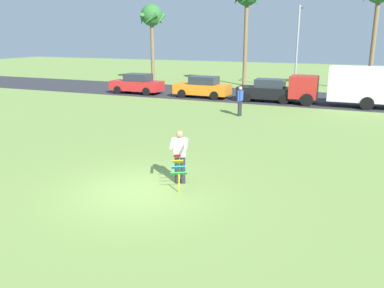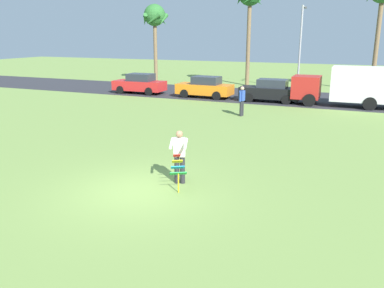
{
  "view_description": "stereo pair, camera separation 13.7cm",
  "coord_description": "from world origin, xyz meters",
  "px_view_note": "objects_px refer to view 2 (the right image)",
  "views": [
    {
      "loc": [
        5.92,
        -9.92,
        4.61
      ],
      "look_at": [
        0.9,
        2.15,
        1.05
      ],
      "focal_mm": 37.58,
      "sensor_mm": 36.0,
      "label": 1
    },
    {
      "loc": [
        6.05,
        -9.87,
        4.61
      ],
      "look_at": [
        0.9,
        2.15,
        1.05
      ],
      "focal_mm": 37.58,
      "sensor_mm": 36.0,
      "label": 2
    }
  ],
  "objects_px": {
    "parked_car_orange": "(205,87)",
    "streetlight_pole": "(301,42)",
    "parked_truck_red_cab": "(352,85)",
    "parked_car_red": "(140,84)",
    "parked_car_black": "(270,91)",
    "person_walker_near": "(242,100)",
    "person_kite_flyer": "(179,155)",
    "kite_held": "(178,168)",
    "palm_tree_left_near": "(155,18)"
  },
  "relations": [
    {
      "from": "person_kite_flyer",
      "to": "parked_car_orange",
      "type": "bearing_deg",
      "value": 108.89
    },
    {
      "from": "person_kite_flyer",
      "to": "streetlight_pole",
      "type": "xyz_separation_m",
      "value": [
        -0.18,
        24.74,
        3.05
      ]
    },
    {
      "from": "streetlight_pole",
      "to": "parked_car_red",
      "type": "bearing_deg",
      "value": -147.19
    },
    {
      "from": "person_walker_near",
      "to": "palm_tree_left_near",
      "type": "bearing_deg",
      "value": 133.26
    },
    {
      "from": "person_kite_flyer",
      "to": "parked_car_red",
      "type": "height_order",
      "value": "person_kite_flyer"
    },
    {
      "from": "parked_car_red",
      "to": "parked_car_orange",
      "type": "relative_size",
      "value": 1.0
    },
    {
      "from": "palm_tree_left_near",
      "to": "streetlight_pole",
      "type": "distance_m",
      "value": 14.48
    },
    {
      "from": "parked_truck_red_cab",
      "to": "palm_tree_left_near",
      "type": "xyz_separation_m",
      "value": [
        -18.86,
        8.12,
        4.78
      ]
    },
    {
      "from": "parked_car_orange",
      "to": "parked_car_black",
      "type": "relative_size",
      "value": 1.0
    },
    {
      "from": "parked_car_red",
      "to": "parked_truck_red_cab",
      "type": "bearing_deg",
      "value": -0.0
    },
    {
      "from": "parked_car_red",
      "to": "streetlight_pole",
      "type": "distance_m",
      "value": 14.0
    },
    {
      "from": "parked_car_red",
      "to": "parked_truck_red_cab",
      "type": "xyz_separation_m",
      "value": [
        16.01,
        -0.0,
        0.64
      ]
    },
    {
      "from": "parked_car_red",
      "to": "parked_car_black",
      "type": "relative_size",
      "value": 1.0
    },
    {
      "from": "parked_car_black",
      "to": "kite_held",
      "type": "bearing_deg",
      "value": -86.31
    },
    {
      "from": "parked_truck_red_cab",
      "to": "streetlight_pole",
      "type": "xyz_separation_m",
      "value": [
        -4.56,
        7.38,
        2.59
      ]
    },
    {
      "from": "kite_held",
      "to": "parked_car_black",
      "type": "height_order",
      "value": "parked_car_black"
    },
    {
      "from": "parked_car_black",
      "to": "parked_truck_red_cab",
      "type": "distance_m",
      "value": 5.37
    },
    {
      "from": "parked_car_black",
      "to": "person_walker_near",
      "type": "distance_m",
      "value": 5.87
    },
    {
      "from": "kite_held",
      "to": "person_walker_near",
      "type": "xyz_separation_m",
      "value": [
        -1.55,
        12.1,
        0.22
      ]
    },
    {
      "from": "person_kite_flyer",
      "to": "person_walker_near",
      "type": "relative_size",
      "value": 1.0
    },
    {
      "from": "parked_truck_red_cab",
      "to": "parked_car_orange",
      "type": "bearing_deg",
      "value": -180.0
    },
    {
      "from": "person_walker_near",
      "to": "parked_car_black",
      "type": "bearing_deg",
      "value": 86.19
    },
    {
      "from": "streetlight_pole",
      "to": "kite_held",
      "type": "bearing_deg",
      "value": -89.11
    },
    {
      "from": "person_kite_flyer",
      "to": "parked_car_black",
      "type": "xyz_separation_m",
      "value": [
        -0.94,
        17.36,
        -0.18
      ]
    },
    {
      "from": "parked_car_red",
      "to": "parked_car_black",
      "type": "xyz_separation_m",
      "value": [
        10.68,
        0.0,
        0.0
      ]
    },
    {
      "from": "kite_held",
      "to": "parked_truck_red_cab",
      "type": "bearing_deg",
      "value": 76.92
    },
    {
      "from": "parked_car_black",
      "to": "streetlight_pole",
      "type": "xyz_separation_m",
      "value": [
        0.77,
        7.38,
        3.22
      ]
    },
    {
      "from": "person_kite_flyer",
      "to": "parked_truck_red_cab",
      "type": "bearing_deg",
      "value": 75.82
    },
    {
      "from": "palm_tree_left_near",
      "to": "person_walker_near",
      "type": "distance_m",
      "value": 19.88
    },
    {
      "from": "person_kite_flyer",
      "to": "streetlight_pole",
      "type": "relative_size",
      "value": 0.25
    },
    {
      "from": "person_kite_flyer",
      "to": "palm_tree_left_near",
      "type": "bearing_deg",
      "value": 119.6
    },
    {
      "from": "kite_held",
      "to": "palm_tree_left_near",
      "type": "height_order",
      "value": "palm_tree_left_near"
    },
    {
      "from": "person_kite_flyer",
      "to": "parked_car_black",
      "type": "bearing_deg",
      "value": 93.1
    },
    {
      "from": "person_walker_near",
      "to": "person_kite_flyer",
      "type": "bearing_deg",
      "value": -83.4
    },
    {
      "from": "parked_car_black",
      "to": "parked_truck_red_cab",
      "type": "xyz_separation_m",
      "value": [
        5.33,
        -0.0,
        0.64
      ]
    },
    {
      "from": "parked_truck_red_cab",
      "to": "streetlight_pole",
      "type": "height_order",
      "value": "streetlight_pole"
    },
    {
      "from": "person_kite_flyer",
      "to": "person_walker_near",
      "type": "xyz_separation_m",
      "value": [
        -1.33,
        11.51,
        -0.02
      ]
    },
    {
      "from": "person_kite_flyer",
      "to": "parked_car_red",
      "type": "distance_m",
      "value": 20.9
    },
    {
      "from": "streetlight_pole",
      "to": "parked_car_black",
      "type": "bearing_deg",
      "value": -95.92
    },
    {
      "from": "parked_car_red",
      "to": "streetlight_pole",
      "type": "bearing_deg",
      "value": 32.81
    },
    {
      "from": "parked_car_orange",
      "to": "streetlight_pole",
      "type": "bearing_deg",
      "value": 52.03
    },
    {
      "from": "parked_car_black",
      "to": "streetlight_pole",
      "type": "bearing_deg",
      "value": 84.08
    },
    {
      "from": "parked_truck_red_cab",
      "to": "streetlight_pole",
      "type": "relative_size",
      "value": 0.96
    },
    {
      "from": "parked_truck_red_cab",
      "to": "person_walker_near",
      "type": "distance_m",
      "value": 8.19
    },
    {
      "from": "palm_tree_left_near",
      "to": "parked_car_red",
      "type": "bearing_deg",
      "value": -70.68
    },
    {
      "from": "palm_tree_left_near",
      "to": "person_kite_flyer",
      "type": "bearing_deg",
      "value": -60.4
    },
    {
      "from": "parked_car_red",
      "to": "parked_truck_red_cab",
      "type": "relative_size",
      "value": 0.63
    },
    {
      "from": "parked_car_red",
      "to": "parked_car_orange",
      "type": "distance_m",
      "value": 5.69
    },
    {
      "from": "parked_car_red",
      "to": "palm_tree_left_near",
      "type": "bearing_deg",
      "value": 109.32
    },
    {
      "from": "parked_truck_red_cab",
      "to": "person_kite_flyer",
      "type": "bearing_deg",
      "value": -104.18
    }
  ]
}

